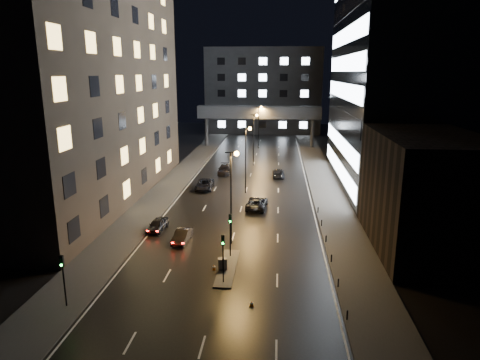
% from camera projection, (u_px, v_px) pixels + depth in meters
% --- Properties ---
extents(ground, '(160.00, 160.00, 0.00)m').
position_uv_depth(ground, '(251.00, 175.00, 77.08)').
color(ground, black).
rests_on(ground, ground).
extents(sidewalk_left, '(5.00, 110.00, 0.15)m').
position_uv_depth(sidewalk_left, '(176.00, 180.00, 73.32)').
color(sidewalk_left, '#383533').
rests_on(sidewalk_left, ground).
extents(sidewalk_right, '(5.00, 110.00, 0.15)m').
position_uv_depth(sidewalk_right, '(324.00, 183.00, 71.14)').
color(sidewalk_right, '#383533').
rests_on(sidewalk_right, ground).
extents(building_left, '(15.00, 48.00, 40.00)m').
position_uv_depth(building_left, '(81.00, 57.00, 58.69)').
color(building_left, '#2D2319').
rests_on(building_left, ground).
extents(building_right_low, '(10.00, 18.00, 12.00)m').
position_uv_depth(building_right_low, '(425.00, 192.00, 43.93)').
color(building_right_low, black).
rests_on(building_right_low, ground).
extents(building_right_glass, '(20.00, 36.00, 45.00)m').
position_uv_depth(building_right_glass, '(412.00, 42.00, 65.51)').
color(building_right_glass, black).
rests_on(building_right_glass, ground).
extents(building_far, '(34.00, 14.00, 25.00)m').
position_uv_depth(building_far, '(263.00, 91.00, 130.01)').
color(building_far, '#333335').
rests_on(building_far, ground).
extents(skybridge, '(30.00, 3.00, 10.00)m').
position_uv_depth(skybridge, '(259.00, 113.00, 104.00)').
color(skybridge, '#333335').
rests_on(skybridge, ground).
extents(median_island, '(1.60, 8.00, 0.15)m').
position_uv_depth(median_island, '(227.00, 268.00, 40.34)').
color(median_island, '#383533').
rests_on(median_island, ground).
extents(traffic_signal_near, '(0.28, 0.34, 4.40)m').
position_uv_depth(traffic_signal_near, '(230.00, 228.00, 42.01)').
color(traffic_signal_near, black).
rests_on(traffic_signal_near, median_island).
extents(traffic_signal_far, '(0.28, 0.34, 4.40)m').
position_uv_depth(traffic_signal_far, '(223.00, 251.00, 36.70)').
color(traffic_signal_far, black).
rests_on(traffic_signal_far, median_island).
extents(traffic_signal_corner, '(0.28, 0.34, 4.40)m').
position_uv_depth(traffic_signal_corner, '(63.00, 273.00, 32.94)').
color(traffic_signal_corner, black).
rests_on(traffic_signal_corner, ground).
extents(bollard_row, '(0.12, 25.12, 0.90)m').
position_uv_depth(bollard_row, '(329.00, 249.00, 43.73)').
color(bollard_row, black).
rests_on(bollard_row, ground).
extents(streetlight_near, '(1.45, 0.50, 10.15)m').
position_uv_depth(streetlight_near, '(232.00, 186.00, 44.57)').
color(streetlight_near, black).
rests_on(streetlight_near, ground).
extents(streetlight_mid_a, '(1.45, 0.50, 10.15)m').
position_uv_depth(streetlight_mid_a, '(247.00, 151.00, 63.88)').
color(streetlight_mid_a, black).
rests_on(streetlight_mid_a, ground).
extents(streetlight_mid_b, '(1.45, 0.50, 10.15)m').
position_uv_depth(streetlight_mid_b, '(254.00, 133.00, 83.19)').
color(streetlight_mid_b, black).
rests_on(streetlight_mid_b, ground).
extents(streetlight_far, '(1.45, 0.50, 10.15)m').
position_uv_depth(streetlight_far, '(259.00, 121.00, 102.50)').
color(streetlight_far, black).
rests_on(streetlight_far, ground).
extents(car_away_a, '(2.05, 4.28, 1.41)m').
position_uv_depth(car_away_a, '(158.00, 225.00, 49.83)').
color(car_away_a, black).
rests_on(car_away_a, ground).
extents(car_away_b, '(1.68, 4.22, 1.37)m').
position_uv_depth(car_away_b, '(182.00, 236.00, 46.50)').
color(car_away_b, black).
rests_on(car_away_b, ground).
extents(car_away_c, '(2.79, 5.71, 1.56)m').
position_uv_depth(car_away_c, '(205.00, 185.00, 67.32)').
color(car_away_c, black).
rests_on(car_away_c, ground).
extents(car_away_d, '(2.35, 5.49, 1.58)m').
position_uv_depth(car_away_d, '(224.00, 169.00, 77.72)').
color(car_away_d, black).
rests_on(car_away_d, ground).
extents(car_toward_a, '(2.96, 5.70, 1.53)m').
position_uv_depth(car_toward_a, '(257.00, 203.00, 57.97)').
color(car_toward_a, black).
rests_on(car_toward_a, ground).
extents(car_toward_b, '(2.16, 5.00, 1.43)m').
position_uv_depth(car_toward_b, '(278.00, 173.00, 75.41)').
color(car_toward_b, black).
rests_on(car_toward_b, ground).
extents(utility_cabinet, '(0.92, 0.73, 1.08)m').
position_uv_depth(utility_cabinet, '(222.00, 264.00, 39.72)').
color(utility_cabinet, '#515154').
rests_on(utility_cabinet, median_island).
extents(cone_a, '(0.35, 0.35, 0.53)m').
position_uv_depth(cone_a, '(214.00, 267.00, 39.99)').
color(cone_a, orange).
rests_on(cone_a, ground).
extents(cone_b, '(0.37, 0.37, 0.45)m').
position_uv_depth(cone_b, '(252.00, 304.00, 33.78)').
color(cone_b, orange).
rests_on(cone_b, ground).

